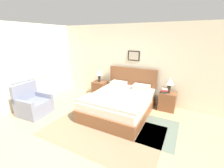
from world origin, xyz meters
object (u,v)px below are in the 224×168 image
bed (120,103)px  nightstand_by_door (167,101)px  table_lamp_near_window (99,73)px  armchair (33,104)px  table_lamp_by_door (170,82)px  nightstand_near_window (100,89)px

bed → nightstand_by_door: bed is taller
table_lamp_near_window → armchair: bearing=-115.1°
nightstand_by_door → table_lamp_by_door: bearing=7.8°
armchair → nightstand_by_door: armchair is taller
table_lamp_near_window → nightstand_by_door: bearing=-0.0°
table_lamp_near_window → table_lamp_by_door: bearing=0.0°
bed → nightstand_by_door: (1.23, 0.84, -0.03)m
bed → nightstand_by_door: 1.49m
bed → table_lamp_by_door: bed is taller
bed → armchair: bearing=-150.6°
bed → table_lamp_near_window: bearing=145.8°
nightstand_by_door → table_lamp_near_window: (-2.47, 0.00, 0.63)m
armchair → nightstand_by_door: 4.03m
table_lamp_near_window → nightstand_near_window: bearing=-4.7°
bed → nightstand_near_window: bed is taller
bed → table_lamp_by_door: (1.24, 0.84, 0.60)m
nightstand_by_door → table_lamp_near_window: size_ratio=1.16×
armchair → nightstand_by_door: (3.45, 2.09, -0.01)m
armchair → nightstand_near_window: (0.99, 2.09, -0.01)m
table_lamp_by_door → nightstand_by_door: bearing=-172.2°
armchair → nightstand_near_window: 2.31m
bed → nightstand_near_window: bearing=145.6°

